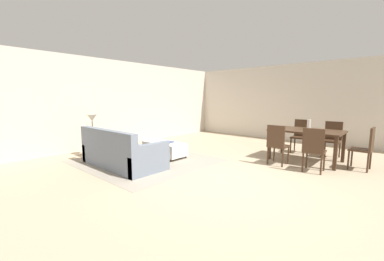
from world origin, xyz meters
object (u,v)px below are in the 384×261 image
dining_chair_near_right (314,148)px  dining_chair_far_left (301,134)px  table_lamp (92,119)px  vase_centerpiece (309,125)px  dining_chair_near_left (277,143)px  side_table (93,139)px  dining_table (306,133)px  dining_chair_head_east (366,146)px  dining_chair_far_right (332,137)px  ottoman_table (165,148)px  couch (121,154)px  book_on_ottoman (168,142)px

dining_chair_near_right → dining_chair_far_left: size_ratio=1.00×
table_lamp → dining_chair_far_left: size_ratio=0.57×
dining_chair_near_right → vase_centerpiece: vase_centerpiece is taller
dining_chair_near_left → dining_chair_far_left: bearing=91.4°
side_table → dining_table: 5.35m
dining_table → dining_chair_head_east: bearing=-0.4°
dining_chair_head_east → vase_centerpiece: size_ratio=3.56×
side_table → vase_centerpiece: 5.39m
dining_chair_far_left → table_lamp: bearing=-133.0°
dining_chair_far_left → dining_table: bearing=-65.6°
dining_chair_far_right → vase_centerpiece: 1.00m
ottoman_table → dining_chair_near_right: dining_chair_near_right is taller
dining_chair_near_left → vase_centerpiece: vase_centerpiece is taller
dining_table → table_lamp: bearing=-142.7°
table_lamp → dining_chair_near_right: (4.67, 2.34, -0.48)m
ottoman_table → dining_chair_head_east: size_ratio=1.27×
couch → dining_chair_near_right: size_ratio=2.22×
book_on_ottoman → dining_chair_near_right: bearing=18.9°
vase_centerpiece → book_on_ottoman: size_ratio=0.99×
dining_chair_near_left → vase_centerpiece: size_ratio=3.56×
dining_chair_near_left → dining_chair_head_east: (1.55, 0.84, 0.00)m
table_lamp → dining_chair_far_right: 6.20m
table_lamp → dining_chair_far_right: bearing=41.2°
vase_centerpiece → dining_table: bearing=150.5°
dining_table → vase_centerpiece: vase_centerpiece is taller
book_on_ottoman → dining_chair_far_left: bearing=50.6°
ottoman_table → table_lamp: size_ratio=2.22×
dining_chair_head_east → dining_chair_far_right: bearing=133.1°
dining_table → book_on_ottoman: (-2.77, -1.99, -0.27)m
dining_chair_far_left → vase_centerpiece: (0.46, -0.92, 0.37)m
side_table → vase_centerpiece: size_ratio=2.27×
vase_centerpiece → book_on_ottoman: 3.47m
ottoman_table → dining_chair_near_left: bearing=24.7°
vase_centerpiece → side_table: bearing=-143.3°
dining_chair_head_east → side_table: bearing=-149.3°
dining_table → side_table: bearing=-142.7°
dining_chair_near_right → dining_chair_far_left: (-0.82, 1.79, 0.00)m
ottoman_table → dining_chair_head_east: (4.06, 2.00, 0.30)m
dining_chair_near_right → ottoman_table: bearing=-161.3°
dining_chair_far_left → book_on_ottoman: 3.72m
table_lamp → dining_chair_near_left: table_lamp is taller
table_lamp → vase_centerpiece: size_ratio=2.03×
dining_chair_near_left → dining_chair_far_left: (-0.04, 1.74, 0.00)m
dining_chair_near_left → vase_centerpiece: (0.41, 0.82, 0.37)m
vase_centerpiece → book_on_ottoman: vase_centerpiece is taller
vase_centerpiece → dining_chair_near_right: bearing=-67.2°
ottoman_table → side_table: size_ratio=1.99×
dining_chair_head_east → table_lamp: bearing=-149.3°
table_lamp → vase_centerpiece: table_lamp is taller
dining_chair_far_right → dining_chair_head_east: bearing=-46.9°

